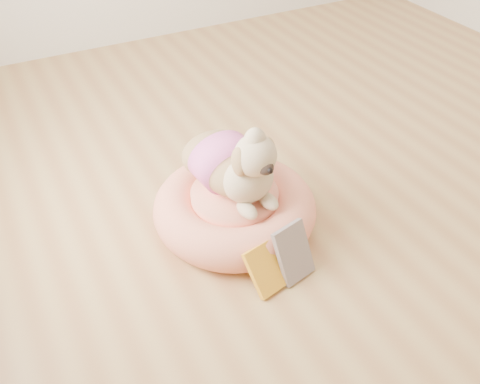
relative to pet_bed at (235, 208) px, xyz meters
name	(u,v)px	position (x,y,z in m)	size (l,w,h in m)	color
floor	(366,194)	(0.65, -0.10, -0.09)	(4.50, 4.50, 0.00)	#AF7A49
pet_bed	(235,208)	(0.00, 0.00, 0.00)	(0.70, 0.70, 0.18)	#FE7C63
dog	(234,152)	(0.01, 0.02, 0.28)	(0.35, 0.52, 0.38)	olive
book_yellow	(265,270)	(-0.06, -0.37, 0.00)	(0.13, 0.02, 0.19)	yellow
book_white	(294,253)	(0.07, -0.36, 0.02)	(0.15, 0.02, 0.23)	silver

